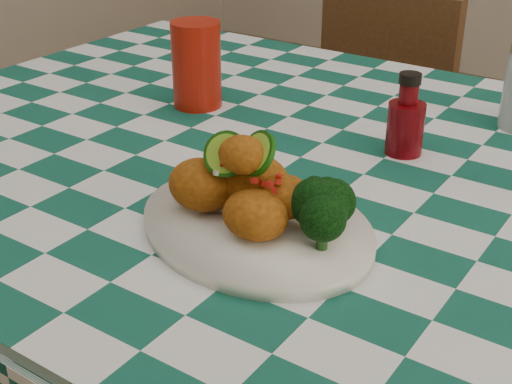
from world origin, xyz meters
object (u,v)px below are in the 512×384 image
Objects in this scene: red_tumbler at (197,65)px; ketchup_bottle at (407,114)px; wooden_chair_left at (343,167)px; plate at (256,227)px; fried_chicken_pile at (248,178)px.

red_tumbler is 1.19× the size of ketchup_bottle.
red_tumbler is 0.74m from wooden_chair_left.
plate is at bearing -63.86° from wooden_chair_left.
wooden_chair_left is (-0.35, 0.91, -0.37)m from plate.
fried_chicken_pile reaches higher than wooden_chair_left.
ketchup_bottle is at bearing -51.18° from wooden_chair_left.
fried_chicken_pile is at bearing 180.00° from plate.
plate is 0.45m from red_tumbler.
fried_chicken_pile is 0.44m from red_tumbler.
red_tumbler is 0.38m from ketchup_bottle.
wooden_chair_left is (-0.34, 0.91, -0.43)m from fried_chicken_pile.
wooden_chair_left is at bearing 110.21° from fried_chicken_pile.
red_tumbler reaches higher than ketchup_bottle.
fried_chicken_pile is 1.33× the size of ketchup_bottle.
red_tumbler is at bearing -83.12° from wooden_chair_left.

